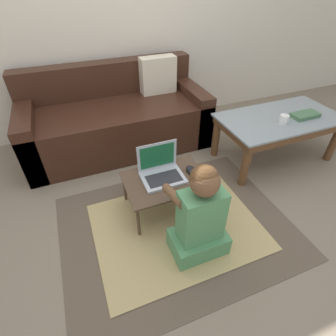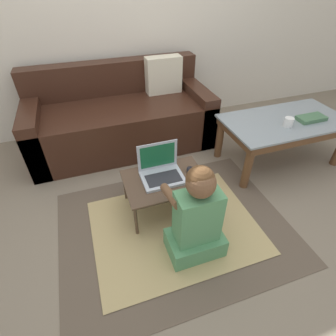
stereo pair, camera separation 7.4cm
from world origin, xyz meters
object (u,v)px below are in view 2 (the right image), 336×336
object	(u,v)px
cup_on_table	(289,122)
book_on_table	(311,118)
coffee_table	(284,126)
person_seated	(197,218)
laptop_desk	(165,182)
computer_mouse	(191,171)
laptop	(161,172)
couch	(122,118)

from	to	relation	value
cup_on_table	book_on_table	bearing A→B (deg)	5.38
coffee_table	person_seated	xyz separation A→B (m)	(-1.16, -0.69, -0.05)
coffee_table	laptop_desk	distance (m)	1.25
computer_mouse	book_on_table	world-z (taller)	book_on_table
laptop_desk	cup_on_table	bearing A→B (deg)	7.43
cup_on_table	computer_mouse	bearing A→B (deg)	-171.47
laptop_desk	person_seated	distance (m)	0.44
person_seated	cup_on_table	bearing A→B (deg)	28.24
laptop	cup_on_table	distance (m)	1.18
couch	laptop_desk	world-z (taller)	couch
coffee_table	person_seated	bearing A→B (deg)	-149.39
cup_on_table	couch	bearing A→B (deg)	144.38
laptop_desk	person_seated	bearing A→B (deg)	-82.60
person_seated	cup_on_table	xyz separation A→B (m)	(1.09, 0.59, 0.16)
coffee_table	laptop_desk	world-z (taller)	coffee_table
laptop_desk	computer_mouse	size ratio (longest dim) A/B	5.54
coffee_table	laptop	xyz separation A→B (m)	(-1.24, -0.21, -0.05)
person_seated	computer_mouse	bearing A→B (deg)	70.81
laptop	book_on_table	size ratio (longest dim) A/B	1.20
laptop_desk	book_on_table	xyz separation A→B (m)	(1.42, 0.18, 0.20)
laptop	computer_mouse	world-z (taller)	laptop
laptop	computer_mouse	distance (m)	0.23
computer_mouse	book_on_table	distance (m)	1.23
cup_on_table	person_seated	bearing A→B (deg)	-151.76
couch	computer_mouse	world-z (taller)	couch
couch	laptop	xyz separation A→B (m)	(0.10, -1.01, 0.04)
laptop_desk	person_seated	size ratio (longest dim) A/B	0.86
person_seated	cup_on_table	distance (m)	1.25
laptop	computer_mouse	size ratio (longest dim) A/B	2.82
laptop_desk	book_on_table	bearing A→B (deg)	7.04
couch	coffee_table	world-z (taller)	couch
coffee_table	cup_on_table	world-z (taller)	cup_on_table
couch	computer_mouse	size ratio (longest dim) A/B	16.27
couch	cup_on_table	bearing A→B (deg)	-35.62
laptop_desk	computer_mouse	xyz separation A→B (m)	(0.21, 0.01, 0.04)
laptop_desk	computer_mouse	distance (m)	0.22
laptop_desk	cup_on_table	xyz separation A→B (m)	(1.15, 0.15, 0.22)
computer_mouse	book_on_table	size ratio (longest dim) A/B	0.43
couch	book_on_table	size ratio (longest dim) A/B	6.95
computer_mouse	person_seated	bearing A→B (deg)	-109.19
laptop_desk	laptop	bearing A→B (deg)	110.53
coffee_table	person_seated	size ratio (longest dim) A/B	1.58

